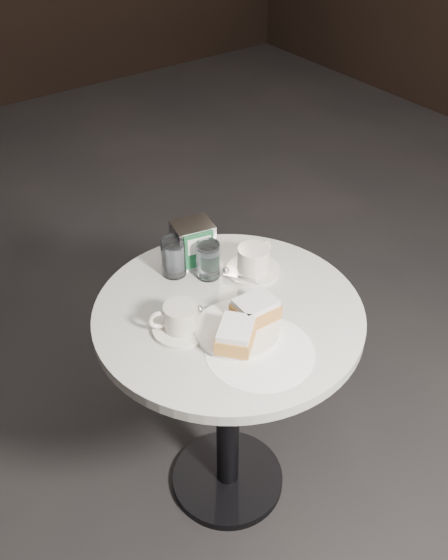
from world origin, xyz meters
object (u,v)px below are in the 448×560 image
Objects in this scene: coffee_cup_left at (180,320)px; water_glass_right at (208,261)px; water_glass_left at (174,258)px; napkin_dispenser at (193,243)px; beignet_plate at (242,325)px; cafe_table at (228,364)px; coffee_cup_right at (254,262)px.

coffee_cup_left is 1.81× the size of water_glass_right.
napkin_dispenser is (0.07, 0.01, 0.01)m from water_glass_left.
beignet_plate is 2.62× the size of water_glass_right.
coffee_cup_left is (-0.12, 0.10, 0.01)m from beignet_plate.
cafe_table is at bearing -88.96° from napkin_dispenser.
coffee_cup_right is (0.29, 0.08, 0.00)m from coffee_cup_left.
beignet_plate is 1.45× the size of coffee_cup_right.
beignet_plate is (-0.03, -0.09, 0.23)m from cafe_table.
water_glass_left is at bearing -156.95° from napkin_dispenser.
water_glass_left is (-0.18, 0.12, 0.02)m from coffee_cup_right.
water_glass_right is 0.08m from napkin_dispenser.
water_glass_right is at bearing 61.62° from coffee_cup_left.
cafe_table is 0.33m from water_glass_left.
water_glass_left reaches higher than coffee_cup_right.
beignet_plate is at bearing -152.17° from coffee_cup_right.
napkin_dispenser is at bearing 10.79° from water_glass_left.
water_glass_left is at bearing 128.38° from coffee_cup_right.
water_glass_left reaches higher than water_glass_right.
napkin_dispenser reaches higher than water_glass_left.
coffee_cup_left is at bearing -118.53° from water_glass_left.
coffee_cup_left is 1.01× the size of coffee_cup_right.
napkin_dispenser is at bearing 86.83° from water_glass_right.
cafe_table is at bearing -105.25° from water_glass_right.
cafe_table is at bearing 20.12° from coffee_cup_left.
beignet_plate is 0.30m from water_glass_left.
water_glass_right is (0.07, -0.06, -0.00)m from water_glass_left.
water_glass_right reaches higher than coffee_cup_right.
water_glass_left is at bearing 97.68° from cafe_table.
water_glass_right reaches higher than beignet_plate.
napkin_dispenser is (-0.11, 0.14, 0.03)m from coffee_cup_right.
cafe_table is 0.24m from beignet_plate.
cafe_table is at bearing -82.32° from water_glass_left.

